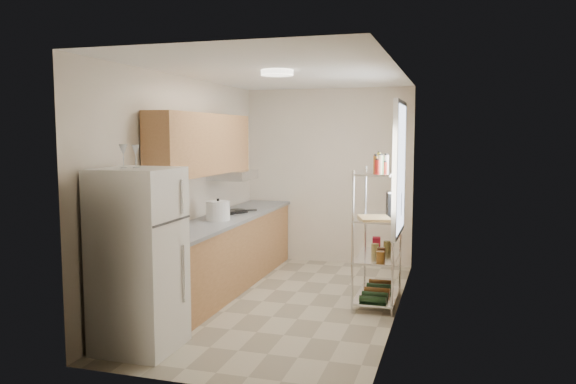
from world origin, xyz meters
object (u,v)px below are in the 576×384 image
object	(u,v)px
rice_cooker	(218,211)
frying_pan_large	(224,212)
refrigerator	(139,259)
espresso_machine	(394,203)
cutting_board	(375,218)

from	to	relation	value
rice_cooker	frying_pan_large	size ratio (longest dim) A/B	1.05
refrigerator	frying_pan_large	size ratio (longest dim) A/B	6.03
refrigerator	espresso_machine	world-z (taller)	refrigerator
frying_pan_large	rice_cooker	bearing A→B (deg)	-99.84
rice_cooker	espresso_machine	world-z (taller)	espresso_machine
frying_pan_large	espresso_machine	distance (m)	2.19
espresso_machine	cutting_board	bearing A→B (deg)	-120.89
rice_cooker	frying_pan_large	xyz separation A→B (m)	(-0.13, 0.48, -0.09)
rice_cooker	frying_pan_large	bearing A→B (deg)	104.58
espresso_machine	refrigerator	bearing A→B (deg)	-146.11
cutting_board	espresso_machine	xyz separation A→B (m)	(0.15, 0.47, 0.12)
rice_cooker	espresso_machine	size ratio (longest dim) A/B	1.08
cutting_board	refrigerator	bearing A→B (deg)	-137.92
cutting_board	espresso_machine	distance (m)	0.51
cutting_board	espresso_machine	world-z (taller)	espresso_machine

